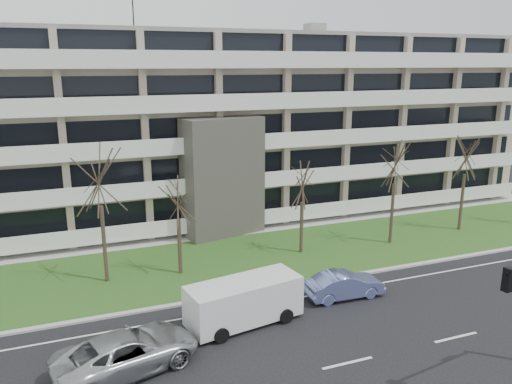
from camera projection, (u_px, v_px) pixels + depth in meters
name	position (u px, v px, depth m)	size (l,w,h in m)	color
ground	(348.00, 363.00, 22.01)	(160.00, 160.00, 0.00)	black
grass_verge	(248.00, 258.00, 33.77)	(90.00, 10.00, 0.06)	#30511B
curb	(277.00, 288.00, 29.23)	(90.00, 0.35, 0.12)	#B2B2AD
sidewalk	(224.00, 233.00, 38.74)	(90.00, 2.00, 0.08)	#B2B2AD
lane_edge_line	(287.00, 300.00, 27.89)	(90.00, 0.12, 0.01)	white
apartment_building	(199.00, 126.00, 43.02)	(60.50, 15.10, 18.75)	#C2B097
silver_pickup	(127.00, 352.00, 21.33)	(2.86, 6.20, 1.72)	#B5B8BD
blue_sedan	(344.00, 285.00, 28.05)	(1.57, 4.50, 1.48)	#7A89D4
white_van	(245.00, 298.00, 25.14)	(6.14, 3.15, 2.27)	white
tree_2	(99.00, 175.00, 28.56)	(4.26, 4.26, 8.52)	#382B21
tree_3	(178.00, 197.00, 30.13)	(3.21, 3.21, 6.42)	#382B21
tree_4	(303.00, 182.00, 33.59)	(3.26, 3.26, 6.53)	#382B21
tree_5	(396.00, 160.00, 35.13)	(4.02, 4.02, 8.03)	#382B21
tree_6	(467.00, 152.00, 38.03)	(4.04, 4.04, 8.09)	#382B21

